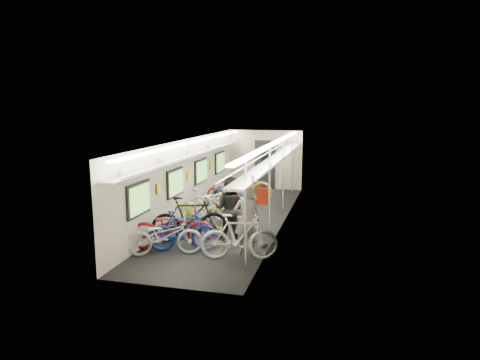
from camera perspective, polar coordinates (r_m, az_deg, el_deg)
The scene contains 16 objects.
train_car_shell at distance 13.43m, azimuth -1.53°, elevation 2.44°, with size 10.00×10.00×10.00m.
bicycle_0 at distance 10.07m, azimuth -10.04°, elevation -7.31°, with size 0.61×1.75×0.92m, color silver.
bicycle_1 at distance 10.25m, azimuth -7.59°, elevation -6.72°, with size 0.46×1.65×0.99m, color #1A39A1.
bicycle_2 at distance 10.41m, azimuth -8.92°, elevation -6.28°, with size 0.71×2.02×1.06m, color maroon.
bicycle_3 at distance 10.87m, azimuth -6.71°, elevation -5.23°, with size 0.55×1.95×1.17m, color black.
bicycle_4 at distance 12.10m, azimuth -5.16°, elevation -4.11°, with size 0.64×1.84×0.97m, color yellow.
bicycle_5 at distance 11.90m, azimuth -4.75°, elevation -3.96°, with size 0.53×1.87×1.12m, color #BBBBBD.
bicycle_6 at distance 12.90m, azimuth -3.04°, elevation -3.00°, with size 0.70×2.00×1.05m, color silver.
bicycle_7 at distance 13.98m, azimuth -1.11°, elevation -1.94°, with size 0.50×1.77×1.06m, color #184690.
bicycle_8 at distance 14.33m, azimuth -1.64°, elevation -1.85°, with size 0.64×1.82×0.96m, color maroon.
bicycle_9 at distance 14.31m, azimuth -0.93°, elevation -1.75°, with size 0.48×1.69×1.02m, color black.
bicycle_10 at distance 15.29m, azimuth 0.26°, elevation -0.72°, with size 0.77×2.20×1.16m, color #BA7811.
bicycle_11 at distance 9.60m, azimuth -0.12°, elevation -7.61°, with size 0.49×1.75×1.05m, color silver.
passenger_near at distance 9.87m, azimuth 0.91°, elevation -5.36°, with size 0.59×0.39×1.63m, color gray.
passenger_mid at distance 10.82m, azimuth -1.42°, elevation -3.87°, with size 0.81×0.63×1.67m, color black.
backpack at distance 10.19m, azimuth 3.01°, elevation -2.19°, with size 0.26×0.14×0.38m, color red.
Camera 1 is at (3.22, -12.10, 3.44)m, focal length 32.00 mm.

